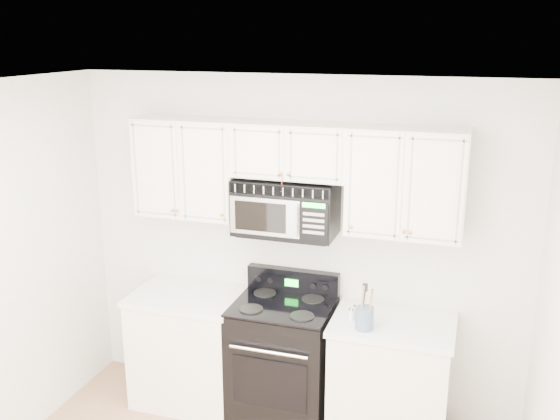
% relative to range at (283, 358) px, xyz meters
% --- Properties ---
extents(room, '(3.51, 3.51, 2.61)m').
position_rel_range_xyz_m(room, '(0.02, -1.44, 0.82)').
color(room, '#A47B57').
rests_on(room, ground).
extents(base_cabinet_left, '(0.86, 0.65, 0.92)m').
position_rel_range_xyz_m(base_cabinet_left, '(-0.78, -0.00, -0.06)').
color(base_cabinet_left, beige).
rests_on(base_cabinet_left, ground).
extents(base_cabinet_right, '(0.86, 0.65, 0.92)m').
position_rel_range_xyz_m(base_cabinet_right, '(0.82, -0.00, -0.06)').
color(base_cabinet_right, beige).
rests_on(base_cabinet_right, ground).
extents(range, '(0.73, 0.67, 1.11)m').
position_rel_range_xyz_m(range, '(0.00, 0.00, 0.00)').
color(range, black).
rests_on(range, ground).
extents(upper_cabinets, '(2.44, 0.37, 0.75)m').
position_rel_range_xyz_m(upper_cabinets, '(0.02, 0.14, 1.45)').
color(upper_cabinets, beige).
rests_on(upper_cabinets, ground).
extents(microwave, '(0.74, 0.42, 0.41)m').
position_rel_range_xyz_m(microwave, '(-0.02, 0.12, 1.17)').
color(microwave, black).
rests_on(microwave, ground).
extents(utensil_crock, '(0.13, 0.13, 0.34)m').
position_rel_range_xyz_m(utensil_crock, '(0.64, -0.18, 0.52)').
color(utensil_crock, '#455173').
rests_on(utensil_crock, base_cabinet_right).
extents(shaker_salt, '(0.04, 0.04, 0.10)m').
position_rel_range_xyz_m(shaker_salt, '(0.56, -0.02, 0.49)').
color(shaker_salt, silver).
rests_on(shaker_salt, base_cabinet_right).
extents(shaker_pepper, '(0.04, 0.04, 0.10)m').
position_rel_range_xyz_m(shaker_pepper, '(0.54, -0.08, 0.49)').
color(shaker_pepper, silver).
rests_on(shaker_pepper, base_cabinet_right).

